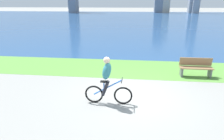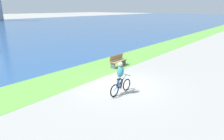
% 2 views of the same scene
% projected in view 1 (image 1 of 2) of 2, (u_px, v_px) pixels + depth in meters
% --- Properties ---
extents(ground_plane, '(300.00, 300.00, 0.00)m').
position_uv_depth(ground_plane, '(132.00, 95.00, 7.54)').
color(ground_plane, gray).
extents(grass_strip_bayside, '(120.00, 3.20, 0.01)m').
position_uv_depth(grass_strip_bayside, '(133.00, 68.00, 10.61)').
color(grass_strip_bayside, '#59933D').
rests_on(grass_strip_bayside, ground).
extents(bay_water_surface, '(300.00, 71.54, 0.00)m').
position_uv_depth(bay_water_surface, '(135.00, 18.00, 45.75)').
color(bay_water_surface, navy).
rests_on(bay_water_surface, ground).
extents(cyclist_lead, '(1.67, 0.52, 1.69)m').
position_uv_depth(cyclist_lead, '(107.00, 81.00, 6.66)').
color(cyclist_lead, black).
rests_on(cyclist_lead, ground).
extents(bench_near_path, '(1.50, 0.47, 0.90)m').
position_uv_depth(bench_near_path, '(196.00, 67.00, 9.33)').
color(bench_near_path, olive).
rests_on(bench_near_path, ground).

